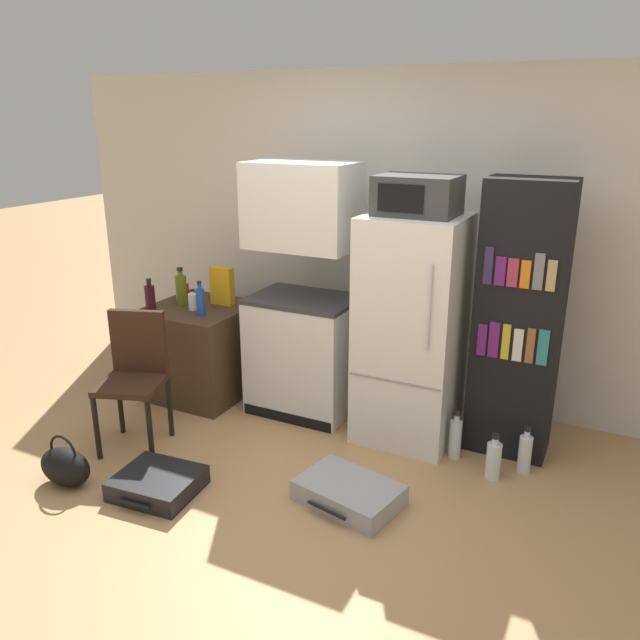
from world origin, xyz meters
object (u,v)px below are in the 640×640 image
(side_table, at_px, (201,350))
(cereal_box, at_px, (222,286))
(microwave, at_px, (418,195))
(water_bottle_middle, at_px, (525,453))
(bottle_wine_dark, at_px, (150,297))
(water_bottle_back, at_px, (455,438))
(water_bottle_front, at_px, (493,460))
(bottle_olive_oil, at_px, (181,289))
(chair, at_px, (135,367))
(bottle_ketchup_red, at_px, (185,291))
(bottle_blue_soda, at_px, (200,301))
(kitchen_hutch, at_px, (303,303))
(bookshelf, at_px, (518,321))
(suitcase_small_flat, at_px, (158,483))
(bottle_milk_white, at_px, (193,301))
(handbag, at_px, (65,466))
(suitcase_large_flat, at_px, (349,493))
(refrigerator, at_px, (411,330))

(side_table, bearing_deg, cereal_box, 47.72)
(microwave, xyz_separation_m, water_bottle_middle, (0.83, -0.14, -1.55))
(bottle_wine_dark, distance_m, water_bottle_middle, 2.91)
(water_bottle_back, bearing_deg, cereal_box, 173.11)
(water_bottle_front, bearing_deg, bottle_wine_dark, -179.69)
(bottle_olive_oil, distance_m, chair, 0.94)
(bottle_ketchup_red, xyz_separation_m, bottle_blue_soda, (0.37, -0.28, 0.04))
(water_bottle_front, bearing_deg, water_bottle_middle, 44.38)
(kitchen_hutch, relative_size, water_bottle_front, 6.15)
(kitchen_hutch, distance_m, water_bottle_back, 1.44)
(side_table, relative_size, bookshelf, 0.42)
(water_bottle_middle, bearing_deg, water_bottle_front, -135.62)
(bookshelf, height_order, chair, bookshelf)
(bottle_ketchup_red, relative_size, chair, 0.18)
(microwave, xyz_separation_m, cereal_box, (-1.60, 0.08, -0.81))
(bookshelf, bearing_deg, suitcase_small_flat, -139.76)
(microwave, bearing_deg, bottle_milk_white, -175.20)
(side_table, height_order, water_bottle_middle, side_table)
(side_table, height_order, bottle_olive_oil, bottle_olive_oil)
(microwave, bearing_deg, handbag, -137.08)
(bottle_wine_dark, xyz_separation_m, chair, (0.37, -0.60, -0.29))
(water_bottle_front, relative_size, water_bottle_middle, 0.96)
(bottle_olive_oil, distance_m, cereal_box, 0.33)
(bottle_blue_soda, height_order, cereal_box, cereal_box)
(bottle_milk_white, height_order, water_bottle_back, bottle_milk_white)
(side_table, distance_m, microwave, 2.18)
(water_bottle_middle, bearing_deg, suitcase_large_flat, -137.00)
(refrigerator, xyz_separation_m, chair, (-1.62, -0.92, -0.23))
(chair, bearing_deg, water_bottle_front, -4.45)
(cereal_box, height_order, water_bottle_back, cereal_box)
(water_bottle_front, bearing_deg, handbag, -151.89)
(bookshelf, bearing_deg, bottle_wine_dark, -170.38)
(bookshelf, relative_size, handbag, 5.03)
(bookshelf, height_order, water_bottle_middle, bookshelf)
(refrigerator, xyz_separation_m, water_bottle_front, (0.67, -0.30, -0.65))
(side_table, distance_m, water_bottle_middle, 2.57)
(kitchen_hutch, xyz_separation_m, handbag, (-0.82, -1.58, -0.73))
(bottle_olive_oil, bearing_deg, suitcase_large_flat, -25.30)
(refrigerator, bearing_deg, bookshelf, 11.36)
(microwave, xyz_separation_m, bottle_milk_white, (-1.72, -0.14, -0.89))
(suitcase_large_flat, bearing_deg, bottle_olive_oil, 166.75)
(refrigerator, bearing_deg, bottle_ketchup_red, 178.60)
(bottle_olive_oil, distance_m, suitcase_small_flat, 1.71)
(bottle_ketchup_red, height_order, bottle_wine_dark, bottle_wine_dark)
(refrigerator, relative_size, suitcase_large_flat, 2.41)
(bottle_blue_soda, relative_size, bottle_olive_oil, 0.89)
(water_bottle_front, distance_m, water_bottle_middle, 0.23)
(refrigerator, distance_m, cereal_box, 1.60)
(water_bottle_front, height_order, water_bottle_back, water_bottle_back)
(kitchen_hutch, xyz_separation_m, water_bottle_middle, (1.68, -0.18, -0.72))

